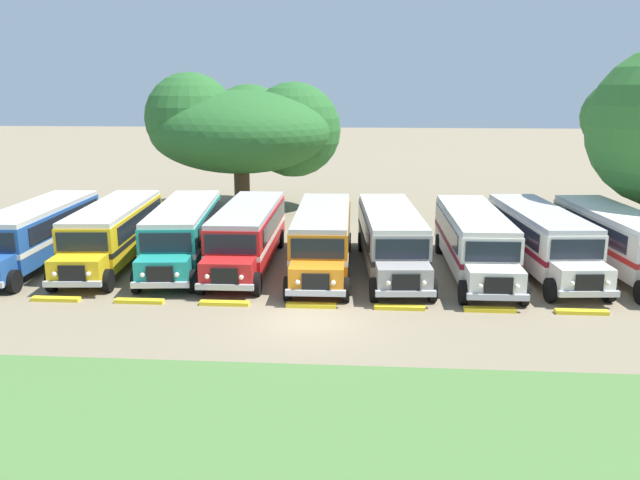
{
  "coord_description": "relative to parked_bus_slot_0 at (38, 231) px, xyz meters",
  "views": [
    {
      "loc": [
        2.17,
        -23.01,
        8.68
      ],
      "look_at": [
        0.0,
        6.38,
        1.6
      ],
      "focal_mm": 36.73,
      "sensor_mm": 36.0,
      "label": 1
    }
  ],
  "objects": [
    {
      "name": "curb_wheelstop_3",
      "position": [
        10.56,
        -5.76,
        -1.51
      ],
      "size": [
        2.0,
        0.36,
        0.15
      ],
      "primitive_type": "cube",
      "color": "yellow",
      "rests_on": "ground_plane"
    },
    {
      "name": "parked_bus_slot_5",
      "position": [
        17.36,
        0.11,
        0.0
      ],
      "size": [
        3.36,
        10.94,
        2.82
      ],
      "rotation": [
        0.0,
        0.0,
        -1.5
      ],
      "color": "#9E9993",
      "rests_on": "ground_plane"
    },
    {
      "name": "parked_bus_slot_6",
      "position": [
        21.25,
        -0.05,
        0.0
      ],
      "size": [
        2.82,
        10.86,
        2.82
      ],
      "rotation": [
        0.0,
        0.0,
        -1.56
      ],
      "color": "silver",
      "rests_on": "ground_plane"
    },
    {
      "name": "curb_wheelstop_7",
      "position": [
        24.56,
        -5.76,
        -1.51
      ],
      "size": [
        2.0,
        0.36,
        0.15
      ],
      "primitive_type": "cube",
      "color": "yellow",
      "rests_on": "ground_plane"
    },
    {
      "name": "parked_bus_slot_3",
      "position": [
        10.41,
        0.43,
        0.0
      ],
      "size": [
        2.8,
        10.85,
        2.82
      ],
      "rotation": [
        0.0,
        0.0,
        -1.56
      ],
      "color": "red",
      "rests_on": "ground_plane"
    },
    {
      "name": "parked_bus_slot_7",
      "position": [
        24.46,
        0.59,
        0.0
      ],
      "size": [
        3.5,
        10.96,
        2.82
      ],
      "rotation": [
        0.0,
        0.0,
        -1.48
      ],
      "color": "silver",
      "rests_on": "ground_plane"
    },
    {
      "name": "parked_bus_slot_0",
      "position": [
        0.0,
        0.0,
        0.0
      ],
      "size": [
        2.95,
        10.87,
        2.82
      ],
      "rotation": [
        0.0,
        0.0,
        -1.54
      ],
      "color": "#23519E",
      "rests_on": "ground_plane"
    },
    {
      "name": "ground_plane",
      "position": [
        14.06,
        -7.34,
        -1.58
      ],
      "size": [
        220.0,
        220.0,
        0.0
      ],
      "primitive_type": "plane",
      "color": "#84755B"
    },
    {
      "name": "curb_wheelstop_6",
      "position": [
        21.06,
        -5.76,
        -1.51
      ],
      "size": [
        2.0,
        0.36,
        0.15
      ],
      "primitive_type": "cube",
      "color": "yellow",
      "rests_on": "ground_plane"
    },
    {
      "name": "parked_bus_slot_1",
      "position": [
        3.71,
        0.36,
        0.0
      ],
      "size": [
        3.37,
        10.94,
        2.82
      ],
      "rotation": [
        0.0,
        0.0,
        -1.5
      ],
      "color": "yellow",
      "rests_on": "ground_plane"
    },
    {
      "name": "parked_bus_slot_4",
      "position": [
        14.11,
        -0.06,
        0.0
      ],
      "size": [
        2.88,
        10.86,
        2.82
      ],
      "rotation": [
        0.0,
        0.0,
        -1.55
      ],
      "color": "orange",
      "rests_on": "ground_plane"
    },
    {
      "name": "curb_wheelstop_5",
      "position": [
        17.56,
        -5.76,
        -1.51
      ],
      "size": [
        2.0,
        0.36,
        0.15
      ],
      "primitive_type": "cube",
      "color": "yellow",
      "rests_on": "ground_plane"
    },
    {
      "name": "parked_bus_slot_8",
      "position": [
        28.0,
        0.54,
        0.0
      ],
      "size": [
        3.64,
        10.99,
        2.82
      ],
      "rotation": [
        0.0,
        0.0,
        -1.47
      ],
      "color": "silver",
      "rests_on": "ground_plane"
    },
    {
      "name": "parked_bus_slot_2",
      "position": [
        7.2,
        0.49,
        0.0
      ],
      "size": [
        3.64,
        10.98,
        2.82
      ],
      "rotation": [
        0.0,
        0.0,
        -1.47
      ],
      "color": "teal",
      "rests_on": "ground_plane"
    },
    {
      "name": "curb_wheelstop_1",
      "position": [
        3.56,
        -5.76,
        -1.51
      ],
      "size": [
        2.0,
        0.36,
        0.15
      ],
      "primitive_type": "cube",
      "color": "yellow",
      "rests_on": "ground_plane"
    },
    {
      "name": "broad_shade_tree",
      "position": [
        7.76,
        14.53,
        4.05
      ],
      "size": [
        12.86,
        11.98,
        9.41
      ],
      "color": "brown",
      "rests_on": "ground_plane"
    },
    {
      "name": "foreground_grass_strip",
      "position": [
        14.06,
        -16.89,
        -1.58
      ],
      "size": [
        80.0,
        11.38,
        0.01
      ],
      "primitive_type": "cube",
      "color": "#4C7538",
      "rests_on": "ground_plane"
    },
    {
      "name": "curb_wheelstop_4",
      "position": [
        14.06,
        -5.76,
        -1.51
      ],
      "size": [
        2.0,
        0.36,
        0.15
      ],
      "primitive_type": "cube",
      "color": "yellow",
      "rests_on": "ground_plane"
    },
    {
      "name": "curb_wheelstop_2",
      "position": [
        7.06,
        -5.76,
        -1.51
      ],
      "size": [
        2.0,
        0.36,
        0.15
      ],
      "primitive_type": "cube",
      "color": "yellow",
      "rests_on": "ground_plane"
    }
  ]
}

